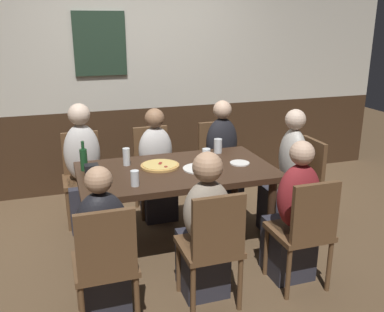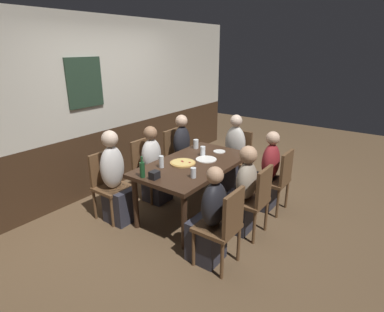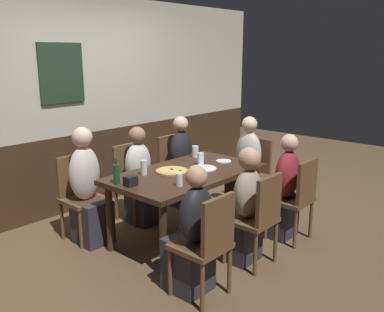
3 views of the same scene
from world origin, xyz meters
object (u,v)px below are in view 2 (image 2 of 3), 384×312
(chair_right_far, at_px, (176,153))
(condiment_caddy, at_px, (154,175))
(beer_bottle_green, at_px, (142,169))
(plate_white_small, at_px, (219,152))
(chair_left_near, at_px, (224,224))
(plate_white_large, at_px, (206,159))
(chair_left_far, at_px, (108,182))
(person_right_near, at_px, (266,177))
(person_left_far, at_px, (116,184))
(person_mid_near, at_px, (242,196))
(dining_table, at_px, (194,168))
(chair_head_east, at_px, (238,155))
(tumbler_water, at_px, (161,163))
(person_right_far, at_px, (184,156))
(person_left_near, at_px, (210,223))
(chair_right_near, at_px, (278,178))
(highball_clear, at_px, (193,173))
(chair_mid_near, at_px, (255,197))
(beer_glass_tall, at_px, (196,145))
(person_mid_far, at_px, (154,170))
(chair_mid_far, at_px, (146,166))
(pint_glass_stout, at_px, (203,152))
(person_head_east, at_px, (233,158))
(pizza, at_px, (183,163))

(chair_right_far, relative_size, condiment_caddy, 8.00)
(beer_bottle_green, xyz_separation_m, plate_white_small, (1.30, -0.25, -0.09))
(chair_left_near, bearing_deg, plate_white_large, 41.90)
(chair_left_far, height_order, person_right_near, person_right_near)
(chair_left_near, bearing_deg, person_left_far, 90.00)
(chair_left_far, xyz_separation_m, plate_white_small, (1.28, -0.91, 0.25))
(person_right_near, relative_size, person_mid_near, 1.01)
(dining_table, xyz_separation_m, condiment_caddy, (-0.69, 0.06, 0.13))
(chair_head_east, bearing_deg, condiment_caddy, 178.11)
(chair_head_east, height_order, condiment_caddy, chair_head_east)
(chair_head_east, bearing_deg, tumbler_water, 171.90)
(person_right_far, height_order, person_left_near, person_right_far)
(chair_right_near, bearing_deg, person_right_far, 90.00)
(chair_right_near, relative_size, chair_head_east, 1.00)
(person_left_far, relative_size, highball_clear, 10.00)
(chair_left_far, bearing_deg, person_left_far, -90.00)
(chair_mid_near, relative_size, beer_glass_tall, 6.59)
(chair_left_far, xyz_separation_m, condiment_caddy, (0.03, -0.81, 0.29))
(chair_mid_near, relative_size, person_right_far, 0.76)
(condiment_caddy, bearing_deg, person_mid_far, 43.15)
(chair_mid_far, height_order, pint_glass_stout, chair_mid_far)
(chair_head_east, distance_m, chair_mid_far, 1.51)
(chair_mid_near, xyz_separation_m, person_right_far, (0.72, 1.58, -0.01))
(chair_mid_near, distance_m, condiment_caddy, 1.20)
(chair_mid_far, xyz_separation_m, person_left_far, (-0.72, -0.16, 0.02))
(person_right_far, height_order, beer_bottle_green, person_right_far)
(person_left_near, bearing_deg, highball_clear, 54.09)
(person_mid_far, relative_size, highball_clear, 9.25)
(chair_left_near, distance_m, person_head_east, 1.99)
(chair_left_far, xyz_separation_m, person_head_east, (1.78, -0.87, 0.00))
(condiment_caddy, bearing_deg, pint_glass_stout, -0.19)
(chair_head_east, relative_size, person_left_far, 0.73)
(person_mid_near, bearing_deg, pizza, 98.25)
(person_right_near, height_order, pint_glass_stout, person_right_near)
(person_right_far, xyz_separation_m, pint_glass_stout, (-0.43, -0.65, 0.31))
(chair_left_far, bearing_deg, person_mid_far, -12.87)
(chair_left_far, distance_m, chair_mid_far, 0.72)
(person_head_east, bearing_deg, tumbler_water, 171.01)
(chair_left_near, height_order, condiment_caddy, chair_left_near)
(person_left_far, distance_m, tumbler_water, 0.66)
(chair_right_far, bearing_deg, chair_left_near, -129.35)
(person_left_near, height_order, highball_clear, person_left_near)
(tumbler_water, bearing_deg, beer_bottle_green, -176.04)
(person_left_near, distance_m, highball_clear, 0.63)
(person_right_near, distance_m, person_left_far, 2.02)
(person_right_near, xyz_separation_m, plate_white_small, (-0.15, 0.67, 0.28))
(person_left_near, bearing_deg, dining_table, 44.68)
(condiment_caddy, bearing_deg, dining_table, -5.24)
(person_right_far, height_order, condiment_caddy, person_right_far)
(pint_glass_stout, distance_m, plate_white_small, 0.30)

